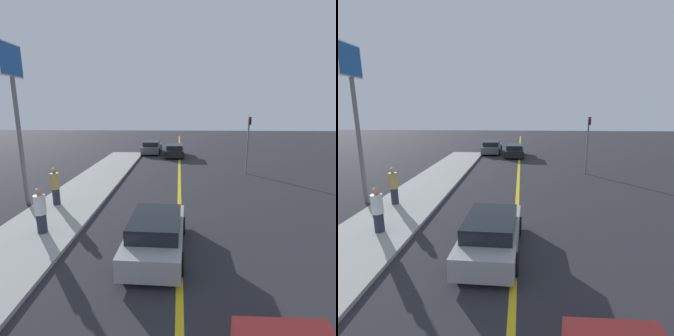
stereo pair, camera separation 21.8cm
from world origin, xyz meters
TOP-DOWN VIEW (x-y plane):
  - road_center_line at (0.00, 18.00)m, footprint 0.20×60.00m
  - sidewalk_left at (-5.55, 14.47)m, footprint 3.29×28.94m
  - car_ahead_center at (-0.79, 9.10)m, footprint 2.03×4.21m
  - car_far_distant at (-0.50, 27.40)m, footprint 1.95×4.20m
  - car_parked_left_lot at (-3.03, 29.36)m, footprint 1.98×4.47m
  - pedestrian_near_curb at (-5.23, 10.05)m, footprint 0.42×0.42m
  - pedestrian_mid_group at (-6.05, 13.01)m, footprint 0.40×0.40m
  - traffic_light at (4.97, 20.26)m, footprint 0.18×0.40m
  - roadside_sign at (-7.80, 13.45)m, footprint 0.20×1.74m

SIDE VIEW (x-z plane):
  - road_center_line at x=0.00m, z-range 0.00..0.01m
  - sidewalk_left at x=-5.55m, z-range 0.00..0.14m
  - car_far_distant at x=-0.50m, z-range -0.02..1.21m
  - car_parked_left_lot at x=-3.03m, z-range -0.02..1.31m
  - car_ahead_center at x=-0.79m, z-range -0.02..1.33m
  - pedestrian_near_curb at x=-5.23m, z-range 0.13..1.88m
  - pedestrian_mid_group at x=-6.05m, z-range 0.13..1.97m
  - traffic_light at x=4.97m, z-range 0.47..4.64m
  - roadside_sign at x=-7.80m, z-range 1.80..9.48m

